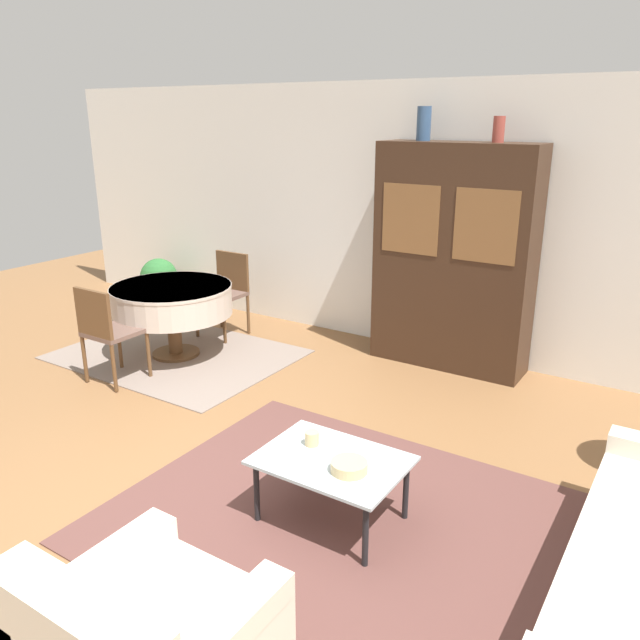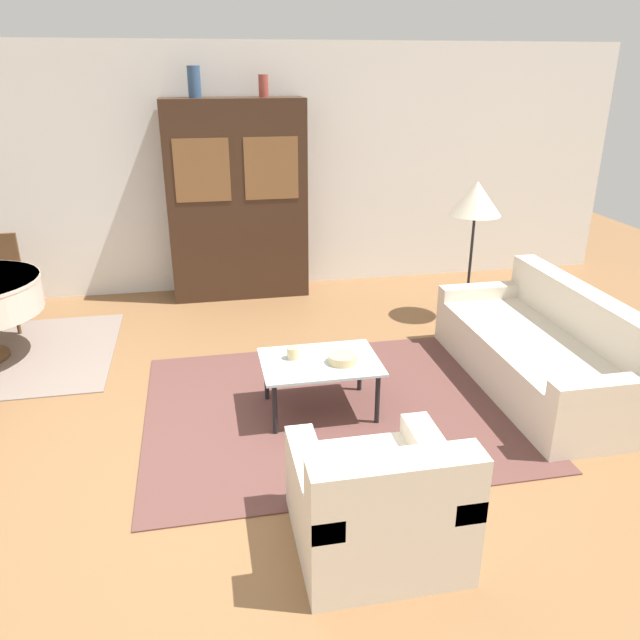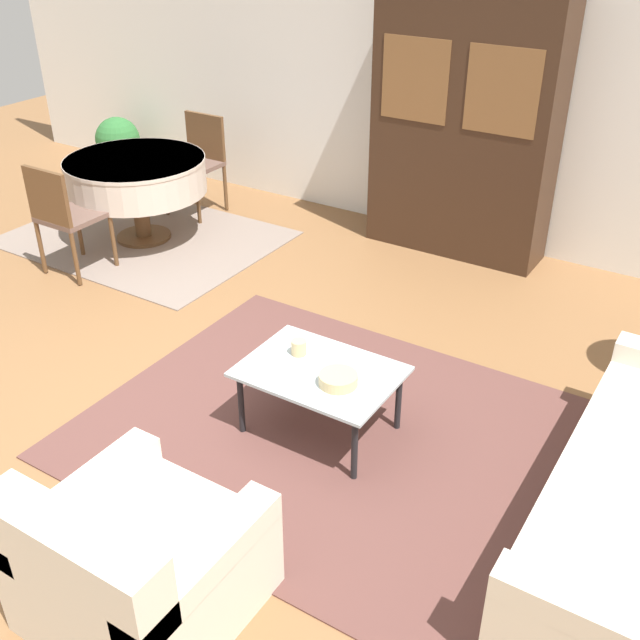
{
  "view_description": "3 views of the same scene",
  "coord_description": "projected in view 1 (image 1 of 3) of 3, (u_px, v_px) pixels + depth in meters",
  "views": [
    {
      "loc": [
        2.53,
        -2.22,
        2.37
      ],
      "look_at": [
        0.2,
        1.4,
        0.95
      ],
      "focal_mm": 35.0,
      "sensor_mm": 36.0,
      "label": 1
    },
    {
      "loc": [
        0.02,
        -3.51,
        2.44
      ],
      "look_at": [
        0.83,
        0.56,
        0.75
      ],
      "focal_mm": 35.0,
      "sensor_mm": 36.0,
      "label": 2
    },
    {
      "loc": [
        2.67,
        -2.38,
        2.78
      ],
      "look_at": [
        0.83,
        0.56,
        0.75
      ],
      "focal_mm": 42.0,
      "sensor_mm": 36.0,
      "label": 3
    }
  ],
  "objects": [
    {
      "name": "dining_chair_near",
      "position": [
        106.0,
        328.0,
        5.64
      ],
      "size": [
        0.44,
        0.44,
        0.91
      ],
      "color": "brown",
      "rests_on": "dining_rug"
    },
    {
      "name": "dining_table",
      "position": [
        172.0,
        300.0,
        6.27
      ],
      "size": [
        1.21,
        1.21,
        0.74
      ],
      "color": "brown",
      "rests_on": "dining_rug"
    },
    {
      "name": "dining_rug",
      "position": [
        177.0,
        354.0,
        6.47
      ],
      "size": [
        2.3,
        1.72,
        0.01
      ],
      "color": "gray",
      "rests_on": "ground_plane"
    },
    {
      "name": "wall_back",
      "position": [
        423.0,
        221.0,
        6.29
      ],
      "size": [
        10.0,
        0.06,
        2.7
      ],
      "color": "white",
      "rests_on": "ground_plane"
    },
    {
      "name": "bowl",
      "position": [
        349.0,
        467.0,
        3.56
      ],
      "size": [
        0.21,
        0.21,
        0.06
      ],
      "color": "tan",
      "rests_on": "coffee_table"
    },
    {
      "name": "area_rug",
      "position": [
        346.0,
        523.0,
        3.79
      ],
      "size": [
        2.81,
        2.25,
        0.01
      ],
      "color": "brown",
      "rests_on": "ground_plane"
    },
    {
      "name": "cup",
      "position": [
        312.0,
        438.0,
        3.85
      ],
      "size": [
        0.09,
        0.09,
        0.09
      ],
      "color": "tan",
      "rests_on": "coffee_table"
    },
    {
      "name": "dining_chair_far",
      "position": [
        226.0,
        288.0,
        6.94
      ],
      "size": [
        0.44,
        0.44,
        0.91
      ],
      "rotation": [
        0.0,
        0.0,
        3.14
      ],
      "color": "brown",
      "rests_on": "dining_rug"
    },
    {
      "name": "ground_plane",
      "position": [
        169.0,
        522.0,
        3.82
      ],
      "size": [
        14.0,
        14.0,
        0.0
      ],
      "primitive_type": "plane",
      "color": "brown"
    },
    {
      "name": "potted_plant",
      "position": [
        159.0,
        280.0,
        7.97
      ],
      "size": [
        0.47,
        0.47,
        0.64
      ],
      "color": "beige",
      "rests_on": "ground_plane"
    },
    {
      "name": "display_cabinet",
      "position": [
        453.0,
        258.0,
        5.92
      ],
      "size": [
        1.49,
        0.47,
        2.14
      ],
      "color": "#382316",
      "rests_on": "ground_plane"
    },
    {
      "name": "vase_short",
      "position": [
        499.0,
        129.0,
        5.38
      ],
      "size": [
        0.1,
        0.1,
        0.22
      ],
      "color": "#9E4238",
      "rests_on": "display_cabinet"
    },
    {
      "name": "coffee_table",
      "position": [
        332.0,
        465.0,
        3.72
      ],
      "size": [
        0.87,
        0.63,
        0.42
      ],
      "color": "black",
      "rests_on": "area_rug"
    },
    {
      "name": "vase_tall",
      "position": [
        424.0,
        124.0,
        5.73
      ],
      "size": [
        0.13,
        0.13,
        0.31
      ],
      "color": "#33517A",
      "rests_on": "display_cabinet"
    }
  ]
}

